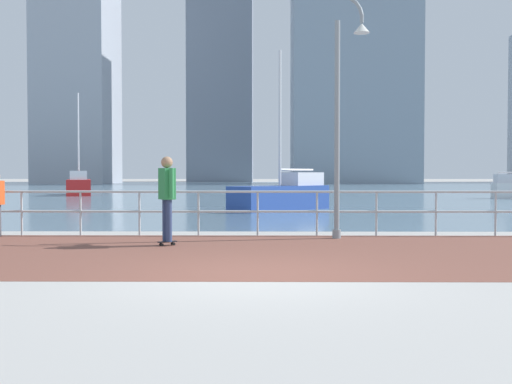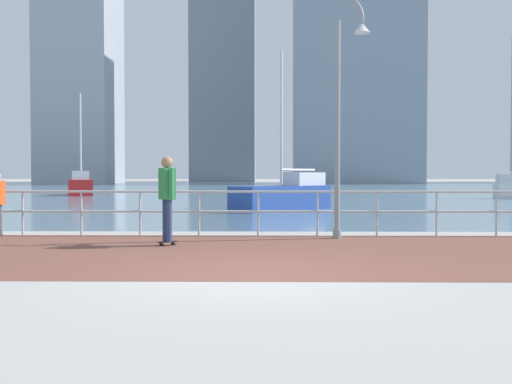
{
  "view_description": "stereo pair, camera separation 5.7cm",
  "coord_description": "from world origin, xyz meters",
  "px_view_note": "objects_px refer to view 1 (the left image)",
  "views": [
    {
      "loc": [
        0.1,
        -8.71,
        1.47
      ],
      "look_at": [
        -0.02,
        3.34,
        1.1
      ],
      "focal_mm": 42.51,
      "sensor_mm": 36.0,
      "label": 1
    },
    {
      "loc": [
        0.16,
        -8.71,
        1.47
      ],
      "look_at": [
        -0.02,
        3.34,
        1.1
      ],
      "focal_mm": 42.51,
      "sensor_mm": 36.0,
      "label": 2
    }
  ],
  "objects_px": {
    "sailboat_teal": "(283,195)",
    "sailboat_red": "(79,185)",
    "lamppost": "(344,104)",
    "skateboarder": "(167,192)"
  },
  "relations": [
    {
      "from": "lamppost",
      "to": "sailboat_teal",
      "type": "bearing_deg",
      "value": 95.35
    },
    {
      "from": "skateboarder",
      "to": "sailboat_red",
      "type": "bearing_deg",
      "value": 110.17
    },
    {
      "from": "sailboat_red",
      "to": "skateboarder",
      "type": "bearing_deg",
      "value": -69.83
    },
    {
      "from": "sailboat_teal",
      "to": "sailboat_red",
      "type": "bearing_deg",
      "value": 129.0
    },
    {
      "from": "skateboarder",
      "to": "lamppost",
      "type": "bearing_deg",
      "value": 19.95
    },
    {
      "from": "sailboat_teal",
      "to": "sailboat_red",
      "type": "xyz_separation_m",
      "value": [
        -13.22,
        16.32,
        0.05
      ]
    },
    {
      "from": "sailboat_teal",
      "to": "sailboat_red",
      "type": "distance_m",
      "value": 21.0
    },
    {
      "from": "lamppost",
      "to": "skateboarder",
      "type": "distance_m",
      "value": 4.45
    },
    {
      "from": "sailboat_teal",
      "to": "sailboat_red",
      "type": "relative_size",
      "value": 0.92
    },
    {
      "from": "lamppost",
      "to": "skateboarder",
      "type": "bearing_deg",
      "value": -160.05
    }
  ]
}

